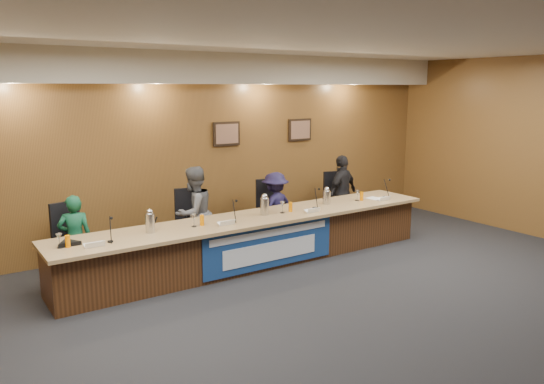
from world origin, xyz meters
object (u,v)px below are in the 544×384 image
(panelist_b, at_px, (194,213))
(carafe_left, at_px, (150,223))
(dais_body, at_px, (255,241))
(carafe_mid, at_px, (264,206))
(office_chair_d, at_px, (338,204))
(banner, at_px, (271,246))
(carafe_right, at_px, (327,197))
(office_chair_b, at_px, (192,227))
(panelist_a, at_px, (75,239))
(panelist_d, at_px, (342,193))
(office_chair_c, at_px, (272,215))
(office_chair_a, at_px, (74,246))
(speakerphone, at_px, (68,243))
(panelist_c, at_px, (275,208))

(panelist_b, bearing_deg, carafe_left, 16.70)
(dais_body, bearing_deg, carafe_mid, -8.25)
(carafe_left, bearing_deg, office_chair_d, 12.00)
(banner, height_order, carafe_right, carafe_right)
(office_chair_b, bearing_deg, panelist_a, -165.05)
(panelist_a, bearing_deg, carafe_right, -175.42)
(panelist_d, relative_size, carafe_mid, 5.54)
(office_chair_c, bearing_deg, panelist_b, -162.86)
(carafe_right, bearing_deg, dais_body, -178.46)
(panelist_a, distance_m, office_chair_c, 3.32)
(office_chair_a, relative_size, office_chair_c, 1.00)
(panelist_d, bearing_deg, office_chair_d, -106.84)
(office_chair_b, bearing_deg, carafe_left, -127.61)
(office_chair_b, distance_m, carafe_left, 1.38)
(dais_body, xyz_separation_m, banner, (0.00, -0.41, 0.03))
(panelist_d, xyz_separation_m, carafe_left, (-4.04, -0.76, 0.17))
(office_chair_b, xyz_separation_m, office_chair_d, (3.04, 0.00, 0.00))
(office_chair_c, xyz_separation_m, carafe_mid, (-0.71, -0.86, 0.40))
(panelist_b, xyz_separation_m, office_chair_b, (0.00, 0.10, -0.25))
(office_chair_c, relative_size, carafe_mid, 1.87)
(banner, height_order, office_chair_b, banner)
(banner, distance_m, panelist_a, 2.72)
(office_chair_b, xyz_separation_m, carafe_mid, (0.81, -0.86, 0.40))
(dais_body, height_order, carafe_mid, carafe_mid)
(panelist_b, relative_size, office_chair_a, 3.04)
(office_chair_a, distance_m, office_chair_d, 4.83)
(panelist_a, xyz_separation_m, office_chair_c, (3.32, 0.10, -0.13))
(office_chair_d, relative_size, speakerphone, 1.50)
(banner, bearing_deg, carafe_left, 166.62)
(office_chair_a, height_order, carafe_mid, carafe_mid)
(office_chair_a, bearing_deg, banner, -39.16)
(dais_body, height_order, office_chair_c, dais_body)
(speakerphone, bearing_deg, panelist_c, 11.82)
(dais_body, distance_m, carafe_mid, 0.55)
(office_chair_a, height_order, carafe_right, carafe_right)
(office_chair_a, bearing_deg, panelist_a, -102.07)
(banner, bearing_deg, office_chair_a, 152.91)
(dais_body, height_order, panelist_c, panelist_c)
(panelist_a, xyz_separation_m, panelist_b, (1.79, 0.00, 0.12))
(carafe_left, height_order, carafe_right, carafe_left)
(office_chair_d, relative_size, carafe_left, 1.86)
(office_chair_b, bearing_deg, panelist_b, -78.24)
(dais_body, xyz_separation_m, office_chair_b, (-0.66, 0.84, 0.13))
(dais_body, distance_m, panelist_a, 2.57)
(office_chair_d, bearing_deg, carafe_mid, -143.16)
(carafe_mid, distance_m, speakerphone, 2.86)
(dais_body, xyz_separation_m, panelist_b, (-0.66, 0.74, 0.38))
(panelist_a, bearing_deg, office_chair_b, -161.96)
(panelist_a, relative_size, carafe_left, 4.73)
(panelist_c, distance_m, office_chair_a, 3.32)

